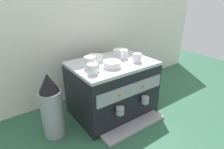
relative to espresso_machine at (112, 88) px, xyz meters
name	(u,v)px	position (x,y,z in m)	size (l,w,h in m)	color
ground_plane	(112,110)	(0.00, 0.00, -0.21)	(4.00, 4.00, 0.00)	#28563D
tiled_backsplash_wall	(85,36)	(0.00, 0.40, 0.34)	(2.80, 0.03, 1.09)	silver
espresso_machine	(112,88)	(0.00, 0.00, 0.00)	(0.61, 0.55, 0.42)	black
ceramic_cup_0	(137,58)	(0.15, -0.10, 0.25)	(0.06, 0.10, 0.06)	white
ceramic_cup_1	(93,69)	(-0.22, -0.10, 0.25)	(0.10, 0.07, 0.06)	white
ceramic_cup_2	(124,54)	(0.12, 0.02, 0.25)	(0.09, 0.08, 0.07)	white
ceramic_cup_3	(90,63)	(-0.19, -0.02, 0.26)	(0.08, 0.12, 0.08)	white
ceramic_bowl_0	(95,58)	(-0.08, 0.11, 0.23)	(0.12, 0.12, 0.04)	white
ceramic_bowl_1	(112,64)	(-0.06, -0.08, 0.23)	(0.12, 0.12, 0.04)	white
ceramic_bowl_2	(120,52)	(0.17, 0.12, 0.23)	(0.12, 0.12, 0.04)	white
coffee_grinder	(51,106)	(-0.48, 0.01, 0.01)	(0.14, 0.14, 0.46)	#939399
milk_pitcher	(150,89)	(0.44, -0.01, -0.14)	(0.08, 0.08, 0.13)	#B7B7BC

